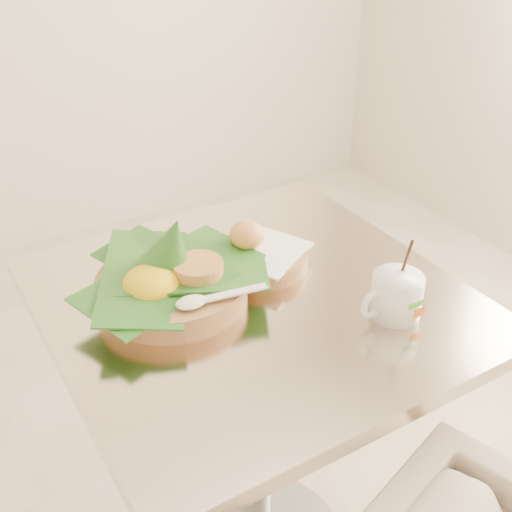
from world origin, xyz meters
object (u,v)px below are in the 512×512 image
cafe_table (255,389)px  bread_basket (259,254)px  rice_basket (171,277)px  coffee_mug (396,295)px

cafe_table → bread_basket: bearing=54.6°
rice_basket → bread_basket: (0.19, 0.02, -0.02)m
rice_basket → bread_basket: bearing=5.2°
rice_basket → coffee_mug: bearing=-37.3°
cafe_table → rice_basket: rice_basket is taller
cafe_table → bread_basket: 0.27m
cafe_table → coffee_mug: 0.36m
bread_basket → coffee_mug: bearing=-64.8°
cafe_table → coffee_mug: size_ratio=5.02×
bread_basket → rice_basket: bearing=-174.8°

